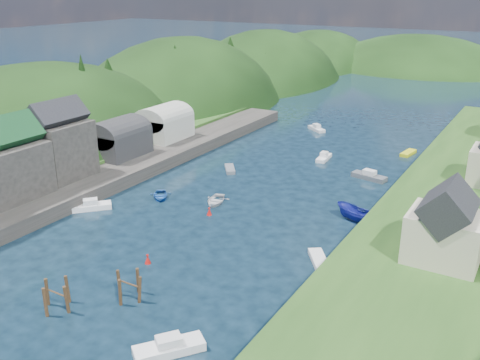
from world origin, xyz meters
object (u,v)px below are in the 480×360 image
Objects in this scene: channel_buoy_near at (148,259)px; piling_cluster_near at (57,298)px; piling_cluster_far at (129,289)px; channel_buoy_far at (209,212)px.

piling_cluster_near is at bearing -98.09° from channel_buoy_near.
channel_buoy_far is (-4.44, 20.39, -0.62)m from piling_cluster_far.
channel_buoy_near is 1.00× the size of channel_buoy_far.
piling_cluster_far is 3.03× the size of channel_buoy_near.
channel_buoy_near is (-3.02, 6.27, -0.62)m from piling_cluster_far.
piling_cluster_far is at bearing -64.27° from channel_buoy_near.
channel_buoy_near is at bearing 81.91° from piling_cluster_near.
channel_buoy_near is 14.20m from channel_buoy_far.
piling_cluster_far reaches higher than channel_buoy_far.
piling_cluster_far is at bearing 45.86° from piling_cluster_near.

